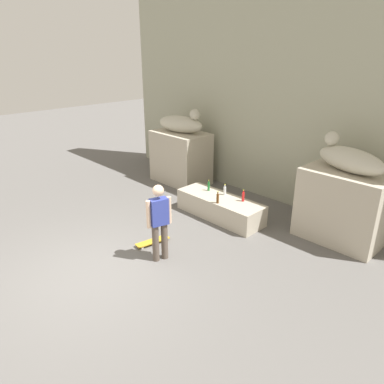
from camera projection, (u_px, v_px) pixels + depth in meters
ground_plane at (97, 273)px, 7.18m from camera, size 40.00×40.00×0.00m
facade_wall at (279, 89)px, 9.87m from camera, size 11.48×0.60×6.17m
pedestal_left at (181, 157)px, 11.73m from camera, size 1.82×1.16×1.65m
pedestal_right at (343, 206)px, 8.16m from camera, size 1.82×1.16×1.65m
statue_reclining_left at (181, 123)px, 11.30m from camera, size 1.68×0.86×0.78m
statue_reclining_right at (349, 159)px, 7.77m from camera, size 1.69×0.93×0.78m
ledge_block at (220, 207)px, 9.44m from camera, size 2.41×0.83×0.55m
skater at (159, 220)px, 7.31m from camera, size 0.29×0.52×1.67m
skateboard at (153, 241)px, 8.21m from camera, size 0.33×0.82×0.08m
bottle_clear at (225, 191)px, 9.46m from camera, size 0.07×0.07×0.29m
bottle_red at (243, 196)px, 9.06m from camera, size 0.07×0.07×0.31m
bottle_brown at (218, 198)px, 8.95m from camera, size 0.07×0.07×0.31m
bottle_green at (209, 186)px, 9.73m from camera, size 0.06×0.06×0.30m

